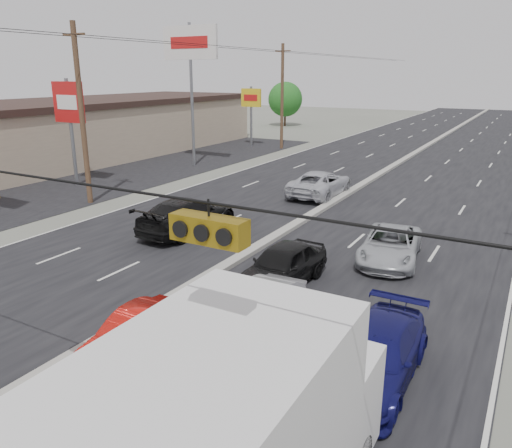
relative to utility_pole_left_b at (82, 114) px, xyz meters
The scene contains 17 objects.
road_surface 20.18m from the utility_pole_left_b, 50.19° to the left, with size 20.00×160.00×0.02m, color black.
center_median 20.16m from the utility_pole_left_b, 50.19° to the left, with size 0.50×160.00×0.20m, color gray.
strip_mall 17.03m from the utility_pole_left_b, 143.47° to the left, with size 12.00×42.00×4.60m, color tan.
parking_lot 12.10m from the utility_pole_left_b, 114.23° to the left, with size 10.00×42.00×0.02m, color black.
utility_pole_left_b is the anchor object (origin of this frame).
utility_pole_left_c 25.00m from the utility_pole_left_b, 90.00° to the left, with size 1.60×0.30×10.00m.
pole_sign_mid 5.41m from the utility_pole_left_b, 146.31° to the left, with size 2.60×0.25×7.00m.
pole_sign_billboard 13.68m from the utility_pole_left_b, 98.75° to the left, with size 5.00×0.25×11.00m.
pole_sign_far 25.25m from the utility_pole_left_b, 97.97° to the left, with size 2.20×0.25×6.00m.
tree_left_far 46.01m from the utility_pole_left_b, 101.92° to the left, with size 4.80×4.80×6.12m.
red_sedan 18.41m from the utility_pole_left_b, 38.87° to the right, with size 1.34×3.85×1.27m, color #B7110B.
queue_car_a 16.55m from the utility_pole_left_b, 18.55° to the right, with size 1.77×4.41×1.50m, color black.
queue_car_b 18.51m from the utility_pole_left_b, 27.04° to the right, with size 1.36×3.89×1.28m, color #B9B9BB.
queue_car_c 18.42m from the utility_pole_left_b, ahead, with size 2.19×4.75×1.32m, color #A8ABB0.
queue_car_d 22.17m from the utility_pole_left_b, 24.76° to the right, with size 1.94×4.76×1.38m, color #101050.
oncoming_near 9.55m from the utility_pole_left_b, 11.03° to the right, with size 2.30×5.65×1.64m, color black.
oncoming_far 14.48m from the utility_pole_left_b, 36.56° to the left, with size 2.58×5.60×1.56m, color #B6B8BF.
Camera 1 is at (9.98, -4.95, 7.36)m, focal length 35.00 mm.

